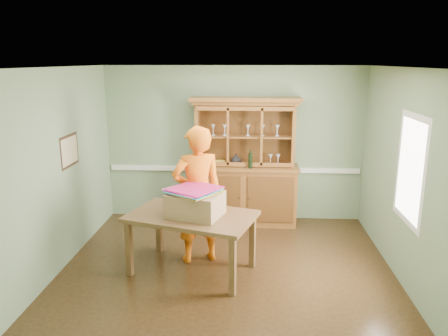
# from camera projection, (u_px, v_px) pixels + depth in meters

# --- Properties ---
(floor) EXTENTS (4.50, 4.50, 0.00)m
(floor) POSITION_uv_depth(u_px,v_px,m) (227.00, 266.00, 6.06)
(floor) COLOR #442C16
(floor) RESTS_ON ground
(ceiling) EXTENTS (4.50, 4.50, 0.00)m
(ceiling) POSITION_uv_depth(u_px,v_px,m) (227.00, 67.00, 5.41)
(ceiling) COLOR white
(ceiling) RESTS_ON wall_back
(wall_back) EXTENTS (4.50, 0.00, 4.50)m
(wall_back) POSITION_uv_depth(u_px,v_px,m) (234.00, 144.00, 7.67)
(wall_back) COLOR gray
(wall_back) RESTS_ON floor
(wall_left) EXTENTS (0.00, 4.00, 4.00)m
(wall_left) POSITION_uv_depth(u_px,v_px,m) (61.00, 170.00, 5.87)
(wall_left) COLOR gray
(wall_left) RESTS_ON floor
(wall_right) EXTENTS (0.00, 4.00, 4.00)m
(wall_right) POSITION_uv_depth(u_px,v_px,m) (402.00, 175.00, 5.59)
(wall_right) COLOR gray
(wall_right) RESTS_ON floor
(wall_front) EXTENTS (4.50, 0.00, 4.50)m
(wall_front) POSITION_uv_depth(u_px,v_px,m) (214.00, 230.00, 3.79)
(wall_front) COLOR gray
(wall_front) RESTS_ON floor
(chair_rail) EXTENTS (4.41, 0.05, 0.08)m
(chair_rail) POSITION_uv_depth(u_px,v_px,m) (234.00, 169.00, 7.75)
(chair_rail) COLOR white
(chair_rail) RESTS_ON wall_back
(framed_map) EXTENTS (0.03, 0.60, 0.46)m
(framed_map) POSITION_uv_depth(u_px,v_px,m) (70.00, 151.00, 6.11)
(framed_map) COLOR #372216
(framed_map) RESTS_ON wall_left
(window_panel) EXTENTS (0.03, 0.96, 1.36)m
(window_panel) POSITION_uv_depth(u_px,v_px,m) (410.00, 170.00, 5.26)
(window_panel) COLOR white
(window_panel) RESTS_ON wall_right
(china_hutch) EXTENTS (1.86, 0.61, 2.18)m
(china_hutch) POSITION_uv_depth(u_px,v_px,m) (244.00, 180.00, 7.56)
(china_hutch) COLOR brown
(china_hutch) RESTS_ON floor
(dining_table) EXTENTS (1.84, 1.41, 0.81)m
(dining_table) POSITION_uv_depth(u_px,v_px,m) (191.00, 221.00, 5.76)
(dining_table) COLOR brown
(dining_table) RESTS_ON floor
(cardboard_box) EXTENTS (0.79, 0.70, 0.31)m
(cardboard_box) POSITION_uv_depth(u_px,v_px,m) (195.00, 204.00, 5.67)
(cardboard_box) COLOR tan
(cardboard_box) RESTS_ON dining_table
(kite_stack) EXTENTS (0.78, 0.78, 0.06)m
(kite_stack) POSITION_uv_depth(u_px,v_px,m) (193.00, 190.00, 5.63)
(kite_stack) COLOR purple
(kite_stack) RESTS_ON cardboard_box
(person) EXTENTS (0.83, 0.69, 1.94)m
(person) POSITION_uv_depth(u_px,v_px,m) (197.00, 195.00, 6.04)
(person) COLOR orange
(person) RESTS_ON floor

